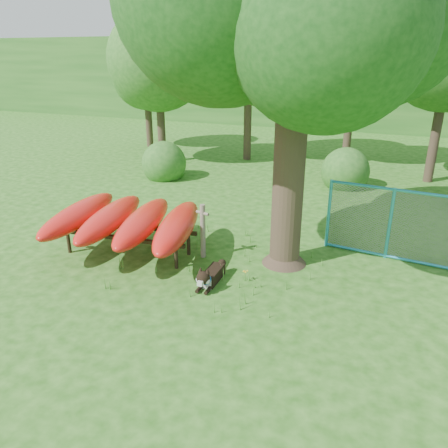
% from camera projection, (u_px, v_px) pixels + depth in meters
% --- Properties ---
extents(ground, '(80.00, 80.00, 0.00)m').
position_uv_depth(ground, '(195.00, 283.00, 9.71)').
color(ground, '#1D5310').
rests_on(ground, ground).
extents(wooden_post, '(0.38, 0.18, 1.38)m').
position_uv_depth(wooden_post, '(203.00, 230.00, 10.69)').
color(wooden_post, '#6F6253').
rests_on(wooden_post, ground).
extents(kayak_rack, '(4.20, 3.73, 1.18)m').
position_uv_depth(kayak_rack, '(126.00, 220.00, 10.81)').
color(kayak_rack, black).
rests_on(kayak_rack, ground).
extents(husky_dog, '(0.33, 1.28, 0.57)m').
position_uv_depth(husky_dog, '(210.00, 276.00, 9.57)').
color(husky_dog, black).
rests_on(husky_dog, ground).
extents(fence_section, '(3.08, 0.43, 3.02)m').
position_uv_depth(fence_section, '(390.00, 224.00, 10.59)').
color(fence_section, '#2A9CC7').
rests_on(fence_section, ground).
extents(wildflower_clump, '(0.12, 0.11, 0.26)m').
position_uv_depth(wildflower_clump, '(245.00, 272.00, 9.72)').
color(wildflower_clump, '#46862B').
rests_on(wildflower_clump, ground).
extents(bg_tree_a, '(4.40, 4.40, 6.70)m').
position_uv_depth(bg_tree_a, '(158.00, 61.00, 18.99)').
color(bg_tree_a, '#33261C').
rests_on(bg_tree_a, ground).
extents(bg_tree_b, '(5.20, 5.20, 8.22)m').
position_uv_depth(bg_tree_b, '(249.00, 33.00, 19.08)').
color(bg_tree_b, '#33261C').
rests_on(bg_tree_b, ground).
extents(bg_tree_c, '(4.00, 4.00, 6.12)m').
position_uv_depth(bg_tree_c, '(354.00, 70.00, 18.91)').
color(bg_tree_c, '#33261C').
rests_on(bg_tree_c, ground).
extents(bg_tree_f, '(3.60, 3.60, 5.55)m').
position_uv_depth(bg_tree_f, '(146.00, 75.00, 22.73)').
color(bg_tree_f, '#33261C').
rests_on(bg_tree_f, ground).
extents(shrub_left, '(1.80, 1.80, 1.80)m').
position_uv_depth(shrub_left, '(165.00, 178.00, 17.94)').
color(shrub_left, '#265D1E').
rests_on(shrub_left, ground).
extents(shrub_mid, '(1.80, 1.80, 1.80)m').
position_uv_depth(shrub_mid, '(344.00, 186.00, 16.77)').
color(shrub_mid, '#265D1E').
rests_on(shrub_mid, ground).
extents(wooded_hillside, '(80.00, 12.00, 6.00)m').
position_uv_depth(wooded_hillside, '(356.00, 79.00, 32.78)').
color(wooded_hillside, '#265D1E').
rests_on(wooded_hillside, ground).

